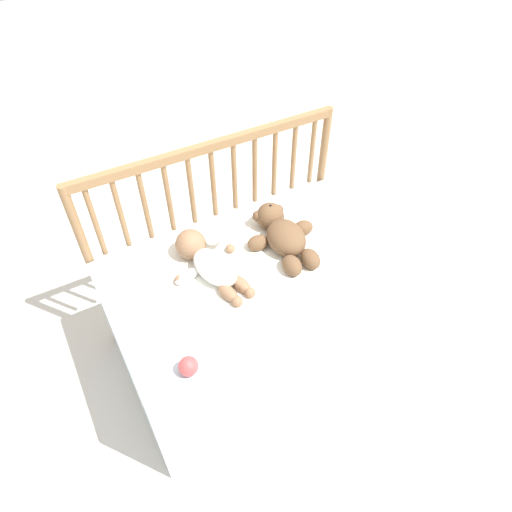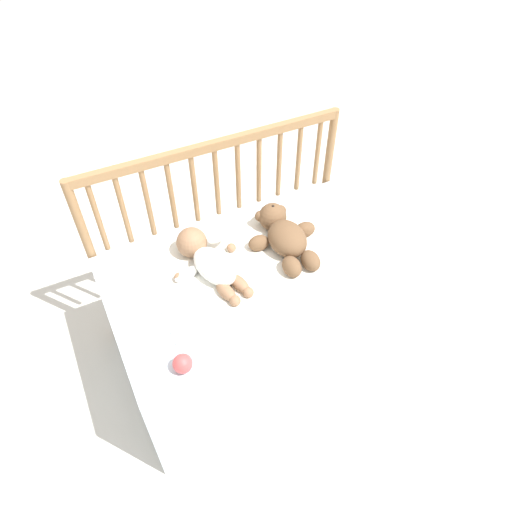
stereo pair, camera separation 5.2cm
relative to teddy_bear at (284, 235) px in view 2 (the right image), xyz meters
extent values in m
plane|color=silver|center=(-0.16, -0.08, -0.60)|extent=(12.00, 12.00, 0.00)
cube|color=silver|center=(-0.16, -0.08, -0.33)|extent=(1.15, 0.71, 0.55)
cylinder|color=#997047|center=(-0.72, 0.30, -0.15)|extent=(0.04, 0.04, 0.91)
cylinder|color=#997047|center=(0.40, 0.30, -0.15)|extent=(0.04, 0.04, 0.91)
cube|color=#997047|center=(-0.16, 0.30, 0.29)|extent=(1.12, 0.03, 0.04)
cylinder|color=#997047|center=(-0.65, 0.30, 0.11)|extent=(0.02, 0.02, 0.32)
cylinder|color=#997047|center=(-0.55, 0.30, 0.11)|extent=(0.02, 0.02, 0.32)
cylinder|color=#997047|center=(-0.45, 0.30, 0.11)|extent=(0.02, 0.02, 0.32)
cylinder|color=#997047|center=(-0.35, 0.30, 0.11)|extent=(0.02, 0.02, 0.32)
cylinder|color=#997047|center=(-0.26, 0.30, 0.11)|extent=(0.02, 0.02, 0.32)
cylinder|color=#997047|center=(-0.16, 0.30, 0.11)|extent=(0.02, 0.02, 0.32)
cylinder|color=#997047|center=(-0.06, 0.30, 0.11)|extent=(0.02, 0.02, 0.32)
cylinder|color=#997047|center=(0.04, 0.30, 0.11)|extent=(0.02, 0.02, 0.32)
cylinder|color=#997047|center=(0.14, 0.30, 0.11)|extent=(0.02, 0.02, 0.32)
cylinder|color=#997047|center=(0.24, 0.30, 0.11)|extent=(0.02, 0.02, 0.32)
cylinder|color=#997047|center=(0.33, 0.30, 0.11)|extent=(0.02, 0.02, 0.32)
cube|color=white|center=(-0.16, -0.03, -0.05)|extent=(0.79, 0.48, 0.01)
ellipsoid|color=brown|center=(0.00, -0.03, 0.00)|extent=(0.16, 0.20, 0.11)
sphere|color=brown|center=(0.01, 0.11, 0.01)|extent=(0.12, 0.12, 0.12)
sphere|color=beige|center=(0.01, 0.11, 0.04)|extent=(0.05, 0.05, 0.05)
sphere|color=black|center=(0.01, 0.11, 0.06)|extent=(0.02, 0.02, 0.02)
sphere|color=brown|center=(-0.04, 0.14, 0.01)|extent=(0.05, 0.05, 0.05)
sphere|color=brown|center=(0.06, 0.13, 0.01)|extent=(0.05, 0.05, 0.05)
ellipsoid|color=brown|center=(-0.10, 0.02, -0.02)|extent=(0.09, 0.07, 0.06)
ellipsoid|color=brown|center=(0.10, 0.01, -0.02)|extent=(0.09, 0.07, 0.06)
ellipsoid|color=brown|center=(-0.05, -0.15, -0.02)|extent=(0.08, 0.10, 0.07)
ellipsoid|color=brown|center=(0.03, -0.16, -0.02)|extent=(0.08, 0.10, 0.07)
ellipsoid|color=white|center=(-0.32, -0.03, 0.00)|extent=(0.17, 0.24, 0.10)
sphere|color=#936B4C|center=(-0.35, 0.12, 0.01)|extent=(0.12, 0.12, 0.12)
ellipsoid|color=white|center=(-0.42, 0.00, -0.03)|extent=(0.11, 0.07, 0.04)
ellipsoid|color=white|center=(-0.25, 0.09, 0.03)|extent=(0.11, 0.07, 0.04)
sphere|color=#936B4C|center=(-0.45, 0.00, -0.03)|extent=(0.04, 0.04, 0.04)
sphere|color=#936B4C|center=(-0.21, 0.06, -0.03)|extent=(0.04, 0.04, 0.04)
ellipsoid|color=#936B4C|center=(-0.32, -0.14, -0.03)|extent=(0.07, 0.11, 0.05)
ellipsoid|color=#936B4C|center=(-0.26, -0.13, -0.03)|extent=(0.07, 0.11, 0.05)
sphere|color=#936B4C|center=(-0.31, -0.19, -0.03)|extent=(0.04, 0.04, 0.04)
sphere|color=#936B4C|center=(-0.25, -0.18, -0.03)|extent=(0.04, 0.04, 0.04)
sphere|color=#DB4C4C|center=(-0.57, -0.36, -0.02)|extent=(0.06, 0.06, 0.06)
camera|label=1|loc=(-0.75, -1.12, 1.25)|focal=32.00mm
camera|label=2|loc=(-0.70, -1.14, 1.25)|focal=32.00mm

